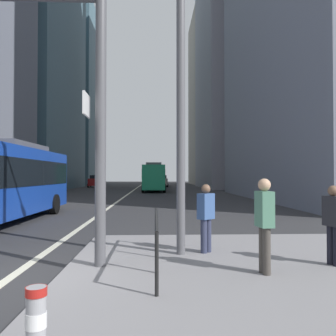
# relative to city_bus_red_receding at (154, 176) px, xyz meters

# --- Properties ---
(ground_plane) EXTENTS (160.00, 160.00, 0.00)m
(ground_plane) POSITION_rel_city_bus_red_receding_xyz_m (-2.65, -15.90, -1.84)
(ground_plane) COLOR #303033
(median_island) EXTENTS (9.00, 10.00, 0.15)m
(median_island) POSITION_rel_city_bus_red_receding_xyz_m (2.85, -36.90, -1.76)
(median_island) COLOR gray
(median_island) RESTS_ON ground
(lane_centre_line) EXTENTS (0.20, 80.00, 0.01)m
(lane_centre_line) POSITION_rel_city_bus_red_receding_xyz_m (-2.65, -5.90, -1.83)
(lane_centre_line) COLOR beige
(lane_centre_line) RESTS_ON ground
(office_tower_left_mid) EXTENTS (13.22, 21.71, 48.56)m
(office_tower_left_mid) POSITION_rel_city_bus_red_receding_xyz_m (-18.65, 7.67, 22.45)
(office_tower_left_mid) COLOR slate
(office_tower_left_mid) RESTS_ON ground
(office_tower_left_far) EXTENTS (12.74, 20.94, 36.71)m
(office_tower_left_far) POSITION_rel_city_bus_red_receding_xyz_m (-18.65, 33.22, 16.52)
(office_tower_left_far) COLOR slate
(office_tower_left_far) RESTS_ON ground
(office_tower_right_mid) EXTENTS (13.76, 18.25, 49.97)m
(office_tower_right_mid) POSITION_rel_city_bus_red_receding_xyz_m (14.35, 11.34, 23.15)
(office_tower_right_mid) COLOR gray
(office_tower_right_mid) RESTS_ON ground
(office_tower_right_far) EXTENTS (12.45, 16.37, 36.39)m
(office_tower_right_far) POSITION_rel_city_bus_red_receding_xyz_m (14.35, 32.51, 16.36)
(office_tower_right_far) COLOR gray
(office_tower_right_far) RESTS_ON ground
(city_bus_red_receding) EXTENTS (2.75, 10.69, 3.40)m
(city_bus_red_receding) POSITION_rel_city_bus_red_receding_xyz_m (0.00, 0.00, 0.00)
(city_bus_red_receding) COLOR #198456
(city_bus_red_receding) RESTS_ON ground
(car_oncoming_mid) EXTENTS (2.19, 4.28, 1.94)m
(car_oncoming_mid) POSITION_rel_city_bus_red_receding_xyz_m (-9.43, 13.61, -0.85)
(car_oncoming_mid) COLOR maroon
(car_oncoming_mid) RESTS_ON ground
(car_receding_near) EXTENTS (2.11, 4.30, 1.94)m
(car_receding_near) POSITION_rel_city_bus_red_receding_xyz_m (1.22, 15.02, -0.85)
(car_receding_near) COLOR #B2A899
(car_receding_near) RESTS_ON ground
(street_lamp_post) EXTENTS (5.50, 0.32, 8.00)m
(street_lamp_post) POSITION_rel_city_bus_red_receding_xyz_m (0.73, -34.47, 3.45)
(street_lamp_post) COLOR #56565B
(street_lamp_post) RESTS_ON median_island
(bollard_left) EXTENTS (0.20, 0.20, 0.79)m
(bollard_left) POSITION_rel_city_bus_red_receding_xyz_m (-0.96, -39.26, -1.24)
(bollard_left) COLOR #99999E
(bollard_left) RESTS_ON median_island
(pedestrian_railing) EXTENTS (0.06, 3.80, 0.98)m
(pedestrian_railing) POSITION_rel_city_bus_red_receding_xyz_m (0.15, -35.38, -0.97)
(pedestrian_railing) COLOR black
(pedestrian_railing) RESTS_ON median_island
(pedestrian_waiting) EXTENTS (0.34, 0.43, 1.61)m
(pedestrian_waiting) POSITION_rel_city_bus_red_receding_xyz_m (3.74, -35.58, -0.80)
(pedestrian_waiting) COLOR black
(pedestrian_waiting) RESTS_ON median_island
(pedestrian_walking) EXTENTS (0.28, 0.40, 1.76)m
(pedestrian_walking) POSITION_rel_city_bus_red_receding_xyz_m (2.16, -36.12, -0.70)
(pedestrian_walking) COLOR #423D38
(pedestrian_walking) RESTS_ON median_island
(pedestrian_far) EXTENTS (0.44, 0.43, 1.60)m
(pedestrian_far) POSITION_rel_city_bus_red_receding_xyz_m (1.33, -34.34, -0.80)
(pedestrian_far) COLOR #2D334C
(pedestrian_far) RESTS_ON median_island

